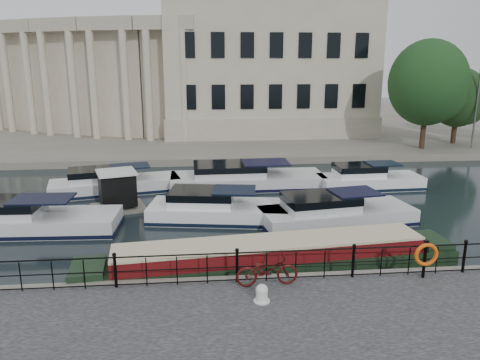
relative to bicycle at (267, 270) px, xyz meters
name	(u,v)px	position (x,y,z in m)	size (l,w,h in m)	color
ground_plane	(232,268)	(-0.97, 2.58, -1.09)	(160.00, 160.00, 0.00)	black
far_bank	(207,125)	(-0.97, 41.58, -0.82)	(120.00, 42.00, 0.55)	#6B665B
railing	(237,264)	(-0.97, 0.33, 0.11)	(24.14, 0.14, 1.22)	black
civic_building	(197,67)	(-1.97, 37.29, 5.94)	(53.55, 31.84, 16.85)	#ADA38C
bicycle	(267,270)	(0.00, 0.00, 0.00)	(0.72, 2.07, 1.09)	#400C0B
mooring_bollard	(262,293)	(-0.32, -1.05, -0.27)	(0.51, 0.51, 0.57)	silver
life_ring_post	(426,255)	(5.45, 0.01, 0.31)	(0.83, 0.21, 1.36)	black
narrowboat	(271,261)	(0.49, 2.30, -0.73)	(14.88, 3.49, 1.54)	black
harbour_hut	(117,192)	(-6.50, 10.49, -0.14)	(3.22, 2.93, 2.17)	#6B665B
cabin_cruisers	(211,198)	(-1.51, 10.88, -0.73)	(26.91, 10.79, 1.99)	silver
trees	(474,91)	(21.14, 23.83, 4.20)	(16.72, 7.75, 8.95)	black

